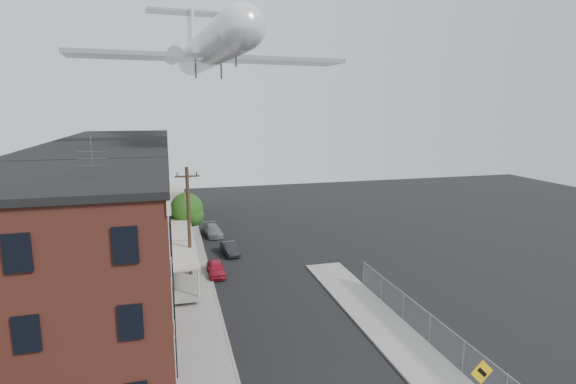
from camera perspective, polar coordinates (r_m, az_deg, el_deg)
name	(u,v)px	position (r m, az deg, el deg)	size (l,w,h in m)	color
sidewalk_left	(189,257)	(41.81, -12.46, -8.06)	(3.00, 62.00, 0.12)	gray
sidewalk_right	(397,339)	(28.20, 13.63, -17.65)	(3.00, 26.00, 0.12)	gray
curb_left	(205,255)	(41.88, -10.46, -7.93)	(0.15, 62.00, 0.14)	gray
curb_right	(374,342)	(27.59, 10.85, -18.18)	(0.15, 26.00, 0.14)	gray
corner_building	(64,279)	(24.61, -26.53, -9.81)	(10.31, 12.30, 12.15)	#3E1E13
row_house_a	(95,229)	(33.56, -23.31, -4.32)	(11.98, 7.00, 10.30)	slate
row_house_b	(108,207)	(40.31, -21.93, -1.81)	(11.98, 7.00, 10.30)	#756D5C
row_house_c	(117,192)	(47.14, -20.94, -0.03)	(11.98, 7.00, 10.30)	slate
row_house_d	(123,181)	(54.01, -20.21, 1.30)	(11.98, 7.00, 10.30)	#756D5C
row_house_e	(128,173)	(60.91, -19.64, 2.33)	(11.98, 7.00, 10.30)	slate
chainlink_fence	(430,329)	(27.72, 17.58, -16.21)	(0.06, 18.06, 1.90)	gray
warning_sign	(481,380)	(22.32, 23.30, -21.03)	(1.10, 0.11, 2.80)	#515156
utility_pole	(189,224)	(34.75, -12.46, -3.96)	(1.80, 0.26, 9.00)	black
street_tree	(188,211)	(44.69, -12.58, -2.33)	(3.22, 3.20, 5.20)	black
car_near	(216,269)	(37.05, -9.15, -9.58)	(1.34, 3.33, 1.13)	#AD162A
car_mid	(230,249)	(41.90, -7.39, -7.14)	(1.17, 3.37, 1.11)	black
car_far	(213,230)	(48.13, -9.53, -4.81)	(1.62, 3.98, 1.16)	gray
airplane	(209,49)	(43.31, -10.05, 17.45)	(23.91, 27.30, 7.88)	silver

